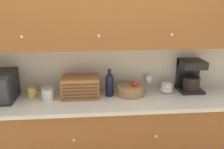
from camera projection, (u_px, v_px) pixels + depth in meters
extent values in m
cube|color=silver|center=(110.00, 57.00, 2.82)|extent=(5.62, 0.06, 2.60)
cube|color=brown|center=(113.00, 139.00, 2.76)|extent=(3.22, 0.59, 0.89)
cube|color=beige|center=(113.00, 101.00, 2.61)|extent=(3.24, 0.62, 0.04)
sphere|color=white|center=(74.00, 140.00, 2.38)|extent=(0.03, 0.03, 0.03)
sphere|color=white|center=(156.00, 136.00, 2.45)|extent=(0.03, 0.03, 0.03)
cube|color=beige|center=(110.00, 67.00, 2.82)|extent=(3.22, 0.01, 0.53)
cube|color=brown|center=(133.00, 6.00, 2.46)|extent=(2.80, 0.38, 0.81)
sphere|color=white|center=(22.00, 37.00, 2.26)|extent=(0.03, 0.03, 0.03)
sphere|color=white|center=(99.00, 36.00, 2.32)|extent=(0.03, 0.03, 0.03)
sphere|color=white|center=(172.00, 35.00, 2.38)|extent=(0.03, 0.03, 0.03)
cube|color=#2D2D33|center=(2.00, 92.00, 2.37)|extent=(0.11, 0.01, 0.24)
cylinder|color=gold|center=(32.00, 92.00, 2.64)|extent=(0.10, 0.10, 0.11)
torus|color=gold|center=(37.00, 92.00, 2.65)|extent=(0.01, 0.07, 0.07)
cylinder|color=silver|center=(48.00, 94.00, 2.57)|extent=(0.12, 0.12, 0.12)
cylinder|color=gray|center=(47.00, 88.00, 2.55)|extent=(0.13, 0.13, 0.01)
cube|color=#996033|center=(81.00, 87.00, 2.64)|extent=(0.39, 0.26, 0.22)
cube|color=#54351C|center=(80.00, 98.00, 2.53)|extent=(0.36, 0.01, 0.02)
cube|color=#54351C|center=(80.00, 95.00, 2.52)|extent=(0.36, 0.01, 0.02)
cube|color=#54351C|center=(80.00, 91.00, 2.51)|extent=(0.36, 0.01, 0.02)
cube|color=#54351C|center=(80.00, 88.00, 2.50)|extent=(0.36, 0.01, 0.02)
cube|color=#54351C|center=(80.00, 85.00, 2.49)|extent=(0.36, 0.01, 0.02)
cylinder|color=black|center=(109.00, 87.00, 2.67)|extent=(0.09, 0.09, 0.20)
sphere|color=black|center=(109.00, 78.00, 2.65)|extent=(0.09, 0.09, 0.09)
cylinder|color=black|center=(109.00, 72.00, 2.63)|extent=(0.03, 0.03, 0.07)
cylinder|color=#937047|center=(131.00, 90.00, 2.70)|extent=(0.30, 0.30, 0.11)
sphere|color=red|center=(135.00, 84.00, 2.66)|extent=(0.08, 0.08, 0.08)
cylinder|color=silver|center=(148.00, 90.00, 2.85)|extent=(0.07, 0.07, 0.01)
cylinder|color=silver|center=(148.00, 87.00, 2.84)|extent=(0.01, 0.01, 0.08)
ellipsoid|color=silver|center=(149.00, 79.00, 2.81)|extent=(0.08, 0.08, 0.11)
ellipsoid|color=silver|center=(167.00, 90.00, 2.79)|extent=(0.15, 0.15, 0.04)
ellipsoid|color=silver|center=(167.00, 88.00, 2.78)|extent=(0.14, 0.14, 0.05)
ellipsoid|color=silver|center=(167.00, 86.00, 2.78)|extent=(0.13, 0.13, 0.04)
ellipsoid|color=silver|center=(167.00, 84.00, 2.77)|extent=(0.12, 0.12, 0.04)
cube|color=black|center=(190.00, 90.00, 2.83)|extent=(0.26, 0.26, 0.03)
cylinder|color=black|center=(191.00, 83.00, 2.78)|extent=(0.19, 0.19, 0.14)
cube|color=black|center=(188.00, 73.00, 2.87)|extent=(0.26, 0.06, 0.36)
cube|color=black|center=(192.00, 64.00, 2.74)|extent=(0.26, 0.26, 0.08)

